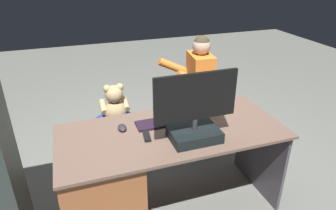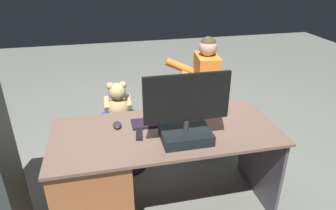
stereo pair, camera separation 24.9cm
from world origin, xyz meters
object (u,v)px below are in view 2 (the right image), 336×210
office_chair_teddy (121,138)px  monitor (186,119)px  visitor_chair (204,122)px  keyboard (160,122)px  desk (108,176)px  tv_remote (139,134)px  computer_mouse (117,125)px  teddy_bear (118,102)px  cup (202,111)px  person (196,88)px

office_chair_teddy → monitor: bearing=115.5°
monitor → visitor_chair: monitor is taller
monitor → keyboard: monitor is taller
desk → tv_remote: size_ratio=10.66×
computer_mouse → teddy_bear: teddy_bear is taller
computer_mouse → cup: cup is taller
office_chair_teddy → teddy_bear: teddy_bear is taller
cup → office_chair_teddy: 0.95m
teddy_bear → person: person is taller
monitor → office_chair_teddy: size_ratio=1.04×
keyboard → visitor_chair: (-0.58, -0.66, -0.43)m
computer_mouse → person: size_ratio=0.08×
visitor_chair → teddy_bear: bearing=5.7°
computer_mouse → tv_remote: computer_mouse is taller
office_chair_teddy → person: size_ratio=0.46×
office_chair_teddy → visitor_chair: same height
desk → computer_mouse: 0.38m
keyboard → tv_remote: size_ratio=2.80×
keyboard → visitor_chair: keyboard is taller
tv_remote → office_chair_teddy: tv_remote is taller
computer_mouse → keyboard: bearing=178.7°
tv_remote → office_chair_teddy: size_ratio=0.28×
monitor → tv_remote: bearing=-23.8°
computer_mouse → cup: (-0.64, -0.02, 0.03)m
computer_mouse → visitor_chair: (-0.90, -0.66, -0.44)m
monitor → keyboard: (0.12, -0.26, -0.15)m
keyboard → office_chair_teddy: bearing=-64.1°
desk → tv_remote: (-0.24, 0.02, 0.34)m
monitor → person: 1.00m
visitor_chair → person: person is taller
office_chair_teddy → teddy_bear: (-0.00, -0.01, 0.37)m
keyboard → person: bearing=-126.6°
desk → cup: cup is taller
desk → cup: size_ratio=15.12×
teddy_bear → person: 0.76m
tv_remote → person: 1.02m
keyboard → monitor: bearing=114.8°
cup → office_chair_teddy: cup is taller
cup → computer_mouse: bearing=1.6°
teddy_bear → desk: bearing=78.5°
monitor → tv_remote: 0.36m
office_chair_teddy → person: bearing=-173.5°
tv_remote → desk: bearing=2.6°
monitor → person: size_ratio=0.48×
computer_mouse → tv_remote: 0.20m
person → tv_remote: bearing=50.0°
cup → office_chair_teddy: (0.61, -0.54, -0.49)m
office_chair_teddy → teddy_bear: bearing=-90.0°
visitor_chair → monitor: bearing=63.5°
computer_mouse → visitor_chair: bearing=-143.9°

